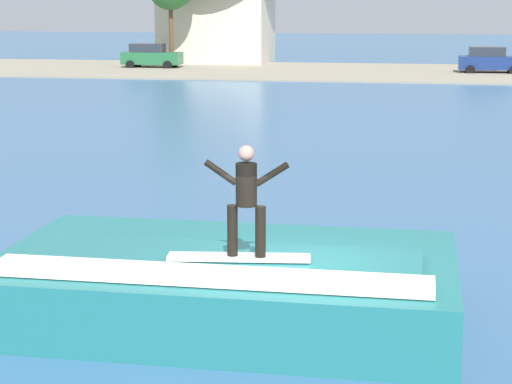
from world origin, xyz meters
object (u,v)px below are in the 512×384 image
Objects in this scene: car_far_shore at (490,60)px; surfer at (246,195)px; house_with_chimney at (217,7)px; car_near_shore at (151,56)px; surfboard at (239,257)px; wave_crest at (226,285)px.

surfer is at bearing -97.56° from car_far_shore.
house_with_chimney is at bearing 160.19° from car_far_shore.
car_near_shore is at bearing -117.14° from house_with_chimney.
house_with_chimney reaches higher than car_far_shore.
car_far_shore is (24.64, -0.69, 0.00)m from car_near_shore.
surfboard is 0.99m from surfer.
surfer is at bearing -71.89° from car_near_shore.
wave_crest is at bearing 117.75° from surfboard.
car_near_shore is (-17.47, 53.79, -0.27)m from surfboard.
wave_crest is at bearing 124.64° from surfer.
wave_crest is 0.99m from surfboard.
car_far_shore is at bearing -1.61° from car_near_shore.
surfer is 56.63m from car_near_shore.
surfer reaches higher than surfboard.
surfboard is at bearing -97.69° from car_far_shore.
surfboard is 0.21× the size of house_with_chimney.
surfer is 62.37m from house_with_chimney.
house_with_chimney reaches higher than surfboard.
surfer reaches higher than car_far_shore.
surfboard is 0.50× the size of car_near_shore.
surfboard is at bearing -72.00° from car_near_shore.
car_near_shore is 0.42× the size of house_with_chimney.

